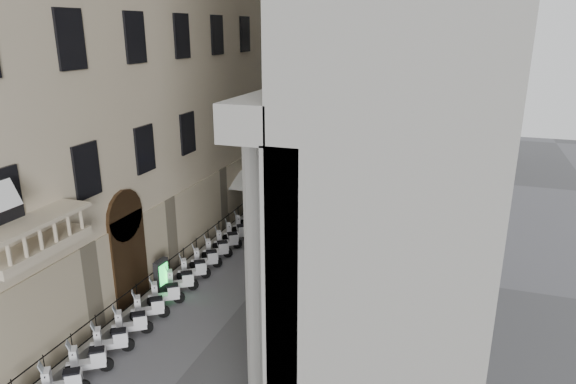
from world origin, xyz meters
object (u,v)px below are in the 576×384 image
object	(u,v)px
pedestrian_a	(298,202)
pedestrian_b	(346,187)
street_lamp	(282,138)
info_kiosk	(162,277)
security_tent	(259,177)

from	to	relation	value
pedestrian_a	pedestrian_b	xyz separation A→B (m)	(2.26, 4.68, -0.06)
street_lamp	pedestrian_a	xyz separation A→B (m)	(2.00, -2.31, -3.92)
pedestrian_b	street_lamp	bearing A→B (deg)	51.17
pedestrian_a	street_lamp	bearing A→B (deg)	-49.64
info_kiosk	security_tent	bearing A→B (deg)	90.53
info_kiosk	pedestrian_a	xyz separation A→B (m)	(2.86, 12.57, 0.05)
security_tent	pedestrian_a	distance (m)	3.34
security_tent	street_lamp	distance (m)	4.17
info_kiosk	pedestrian_b	distance (m)	18.00
pedestrian_a	pedestrian_b	size ratio (longest dim) A/B	1.07
security_tent	info_kiosk	world-z (taller)	security_tent
info_kiosk	pedestrian_a	size ratio (longest dim) A/B	0.94
pedestrian_b	info_kiosk	bearing A→B (deg)	95.48
security_tent	pedestrian_a	bearing A→B (deg)	30.69
street_lamp	pedestrian_a	world-z (taller)	street_lamp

